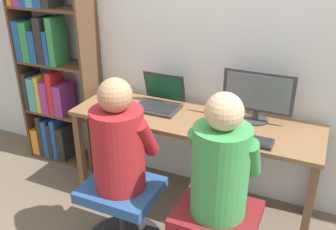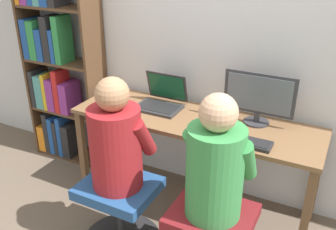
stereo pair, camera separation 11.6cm
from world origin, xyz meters
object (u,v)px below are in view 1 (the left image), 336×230
object	(u,v)px
laptop	(159,101)
bookshelf	(49,68)
office_chair_right	(123,214)
person_at_laptop	(118,142)
person_at_monitor	(221,163)
keyboard	(242,139)
desktop_monitor	(258,96)

from	to	relation	value
laptop	bookshelf	world-z (taller)	bookshelf
office_chair_right	person_at_laptop	xyz separation A→B (m)	(0.00, 0.01, 0.54)
person_at_monitor	person_at_laptop	bearing A→B (deg)	-178.39
keyboard	office_chair_right	size ratio (longest dim) A/B	0.72
desktop_monitor	laptop	world-z (taller)	desktop_monitor
desktop_monitor	keyboard	bearing A→B (deg)	-92.38
laptop	office_chair_right	world-z (taller)	laptop
desktop_monitor	person_at_monitor	xyz separation A→B (m)	(-0.03, -0.73, -0.12)
desktop_monitor	bookshelf	size ratio (longest dim) A/B	0.26
person_at_laptop	bookshelf	size ratio (longest dim) A/B	0.38
keyboard	person_at_laptop	size ratio (longest dim) A/B	0.54
person_at_laptop	bookshelf	bearing A→B (deg)	146.90
keyboard	office_chair_right	distance (m)	0.93
keyboard	person_at_laptop	xyz separation A→B (m)	(-0.65, -0.43, 0.05)
office_chair_right	person_at_monitor	xyz separation A→B (m)	(0.63, 0.02, 0.55)
desktop_monitor	keyboard	size ratio (longest dim) A/B	1.26
person_at_monitor	bookshelf	xyz separation A→B (m)	(-1.79, 0.74, 0.08)
office_chair_right	person_at_monitor	bearing A→B (deg)	2.08
person_at_laptop	keyboard	bearing A→B (deg)	33.37
laptop	bookshelf	size ratio (longest dim) A/B	0.18
bookshelf	office_chair_right	bearing A→B (deg)	-33.28
person_at_monitor	bookshelf	bearing A→B (deg)	157.63
person_at_monitor	desktop_monitor	bearing A→B (deg)	87.56
office_chair_right	keyboard	bearing A→B (deg)	33.69
keyboard	office_chair_right	world-z (taller)	keyboard
person_at_monitor	bookshelf	distance (m)	1.94
office_chair_right	person_at_laptop	distance (m)	0.54
keyboard	bookshelf	world-z (taller)	bookshelf
laptop	person_at_laptop	size ratio (longest dim) A/B	0.47
desktop_monitor	person_at_monitor	bearing A→B (deg)	-92.44
laptop	keyboard	world-z (taller)	laptop
person_at_laptop	person_at_monitor	bearing A→B (deg)	1.61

